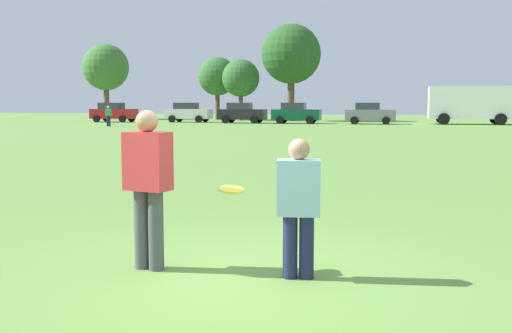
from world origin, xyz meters
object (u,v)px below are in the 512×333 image
at_px(player_defender, 299,201).
at_px(bystander_far_jogger, 108,115).
at_px(parked_car_near_left, 113,112).
at_px(parked_car_mid_left, 188,112).
at_px(parked_car_center, 242,113).
at_px(parked_car_near_right, 370,113).
at_px(parked_car_mid_right, 296,113).
at_px(player_thrower, 148,180).
at_px(frisbee, 231,190).
at_px(box_truck, 479,103).

relative_size(player_defender, bystander_far_jogger, 0.91).
bearing_deg(parked_car_near_left, bystander_far_jogger, -62.69).
xyz_separation_m(parked_car_mid_left, parked_car_center, (5.58, -1.00, 0.00)).
bearing_deg(parked_car_near_right, parked_car_mid_right, -176.12).
distance_m(player_defender, parked_car_mid_left, 51.69).
relative_size(player_thrower, parked_car_center, 0.40).
height_order(player_thrower, frisbee, player_thrower).
xyz_separation_m(player_thrower, frisbee, (0.86, 0.22, -0.10)).
relative_size(player_thrower, player_defender, 1.20).
bearing_deg(frisbee, bystander_far_jogger, 121.50).
height_order(parked_car_near_left, parked_car_mid_left, same).
bearing_deg(frisbee, parked_car_mid_left, 113.07).
height_order(parked_car_center, box_truck, box_truck).
bearing_deg(frisbee, parked_car_mid_right, 101.71).
bearing_deg(parked_car_near_left, parked_car_mid_left, 12.76).
bearing_deg(player_thrower, parked_car_near_left, 119.72).
relative_size(parked_car_center, box_truck, 0.50).
height_order(player_defender, bystander_far_jogger, bystander_far_jogger).
relative_size(parked_car_near_right, bystander_far_jogger, 2.72).
bearing_deg(bystander_far_jogger, parked_car_mid_left, 79.97).
xyz_separation_m(parked_car_near_left, parked_car_mid_right, (17.43, 0.66, 0.00)).
bearing_deg(parked_car_center, parked_car_mid_left, 169.80).
relative_size(parked_car_center, bystander_far_jogger, 2.72).
bearing_deg(player_thrower, parked_car_center, 106.39).
relative_size(player_thrower, box_truck, 0.20).
relative_size(player_thrower, parked_car_mid_left, 0.40).
bearing_deg(parked_car_mid_left, parked_car_mid_right, -4.93).
height_order(frisbee, parked_car_near_left, parked_car_near_left).
height_order(parked_car_near_left, box_truck, box_truck).
relative_size(player_defender, parked_car_mid_left, 0.33).
xyz_separation_m(parked_car_near_right, bystander_far_jogger, (-18.84, -10.69, -0.03)).
distance_m(player_thrower, box_truck, 48.97).
distance_m(player_thrower, parked_car_near_right, 46.99).
height_order(parked_car_near_left, bystander_far_jogger, parked_car_near_left).
xyz_separation_m(frisbee, parked_car_mid_left, (-20.09, 47.19, 0.05)).
height_order(frisbee, parked_car_mid_right, parked_car_mid_right).
bearing_deg(player_defender, frisbee, 171.82).
relative_size(parked_car_center, parked_car_near_right, 1.00).
height_order(parked_car_mid_left, box_truck, box_truck).
bearing_deg(frisbee, player_defender, -8.18).
xyz_separation_m(frisbee, parked_car_near_left, (-27.03, 45.62, 0.05)).
distance_m(box_truck, bystander_far_jogger, 30.25).
bearing_deg(bystander_far_jogger, player_defender, -57.71).
xyz_separation_m(parked_car_mid_left, parked_car_near_right, (16.87, -0.47, 0.00)).
relative_size(parked_car_near_right, box_truck, 0.50).
height_order(player_defender, frisbee, player_defender).
height_order(parked_car_center, parked_car_mid_right, same).
distance_m(parked_car_near_left, parked_car_near_right, 23.82).
bearing_deg(box_truck, bystander_far_jogger, -155.99).
bearing_deg(player_thrower, bystander_far_jogger, 120.34).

